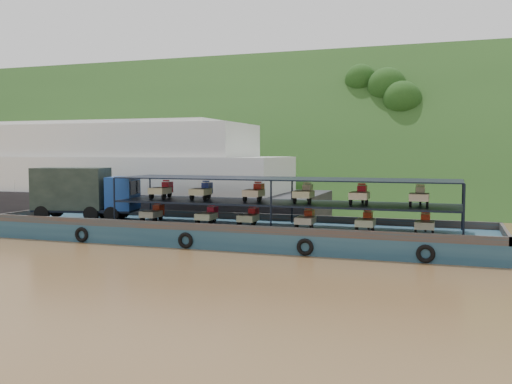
% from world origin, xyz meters
% --- Properties ---
extents(ground, '(160.00, 160.00, 0.00)m').
position_xyz_m(ground, '(0.00, 0.00, 0.00)').
color(ground, brown).
rests_on(ground, ground).
extents(hillside, '(140.00, 39.60, 39.60)m').
position_xyz_m(hillside, '(0.00, 36.00, 0.00)').
color(hillside, '#1C3714').
rests_on(hillside, ground).
extents(cargo_barge, '(35.00, 7.18, 5.11)m').
position_xyz_m(cargo_barge, '(-3.55, -1.94, 1.29)').
color(cargo_barge, '#143448').
rests_on(cargo_barge, ground).
extents(passenger_ferry, '(45.29, 11.98, 9.14)m').
position_xyz_m(passenger_ferry, '(-20.72, 8.05, 3.96)').
color(passenger_ferry, black).
rests_on(passenger_ferry, ground).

